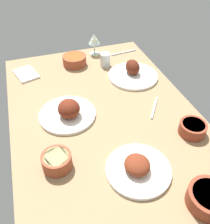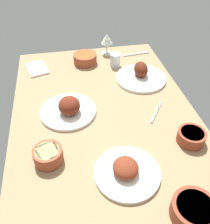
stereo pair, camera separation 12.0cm
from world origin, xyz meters
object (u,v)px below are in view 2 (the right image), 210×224
water_tumbler (115,60)px  bowl_onions (194,210)px  plate_center_main (127,171)px  bowl_soup (85,58)px  folded_napkin (37,69)px  wine_glass (107,40)px  plate_near_viewer (141,75)px  fork_loose (156,112)px  spoon_loose (136,54)px  plate_far_side (69,109)px  bowl_potatoes (48,155)px  bowl_pasta (191,136)px

water_tumbler → bowl_onions: bearing=2.6°
plate_center_main → bowl_onions: plate_center_main is taller
bowl_soup → folded_napkin: size_ratio=0.91×
wine_glass → folded_napkin: bearing=-75.3°
bowl_onions → plate_near_viewer: bearing=175.1°
fork_loose → spoon_loose: size_ratio=0.91×
fork_loose → plate_far_side: bearing=-64.6°
bowl_potatoes → plate_near_viewer: bearing=133.2°
plate_center_main → bowl_onions: 26.65cm
wine_glass → spoon_loose: wine_glass is taller
plate_far_side → spoon_loose: plate_far_side is taller
plate_near_viewer → wine_glass: size_ratio=2.08×
spoon_loose → plate_far_side: bearing=40.5°
plate_center_main → spoon_loose: size_ratio=1.38×
wine_glass → folded_napkin: (12.18, -46.41, -9.33)cm
plate_center_main → plate_far_side: 44.00cm
bowl_onions → bowl_soup: bearing=-168.1°
plate_center_main → fork_loose: 39.89cm
bowl_onions → spoon_loose: 111.99cm
bowl_potatoes → plate_center_main: bearing=67.2°
folded_napkin → fork_loose: size_ratio=0.95×
plate_center_main → water_tumbler: (-79.69, 13.12, 2.13)cm
bowl_onions → fork_loose: bearing=173.6°
bowl_onions → plate_far_side: bearing=-148.5°
bowl_onions → bowl_potatoes: (-32.17, -46.82, 0.07)cm
plate_far_side → bowl_potatoes: 29.33cm
plate_center_main → bowl_soup: size_ratio=1.75×
plate_center_main → plate_near_viewer: plate_near_viewer is taller
plate_far_side → water_tumbler: size_ratio=3.32×
plate_far_side → bowl_pasta: size_ratio=2.30×
plate_near_viewer → spoon_loose: plate_near_viewer is taller
spoon_loose → plate_near_viewer: bearing=72.8°
bowl_pasta → folded_napkin: size_ratio=0.75×
bowl_onions → fork_loose: 52.52cm
wine_glass → water_tumbler: bearing=6.8°
bowl_soup → bowl_potatoes: bearing=-18.0°
plate_near_viewer → water_tumbler: plate_near_viewer is taller
plate_near_viewer → fork_loose: size_ratio=1.72×
wine_glass → spoon_loose: (5.23, 19.30, -9.53)cm
folded_napkin → fork_loose: folded_napkin is taller
plate_center_main → wine_glass: 97.48cm
plate_near_viewer → water_tumbler: (-16.96, -11.54, 1.80)cm
plate_near_viewer → spoon_loose: (-28.57, 5.74, -1.96)cm
plate_far_side → folded_napkin: plate_far_side is taller
plate_center_main → plate_far_side: (-39.71, -18.93, 0.95)cm
bowl_pasta → plate_far_side: bearing=-119.2°
bowl_soup → wine_glass: wine_glass is taller
spoon_loose → bowl_soup: bearing=1.4°
wine_glass → bowl_soup: bearing=-58.8°
bowl_onions → wine_glass: size_ratio=1.09×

